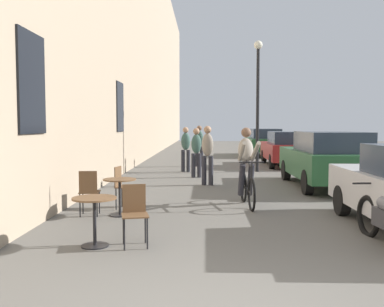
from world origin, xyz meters
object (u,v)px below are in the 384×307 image
Objects in this scene: parked_car_fourth at (264,142)px; cafe_chair_mid_toward_wall at (89,190)px; pedestrian_furthest at (199,143)px; street_lamp at (258,89)px; cafe_chair_near_toward_street at (135,210)px; pedestrian_mid at (196,150)px; parked_car_third at (287,148)px; cafe_table_near at (94,211)px; pedestrian_far at (186,147)px; cafe_table_mid at (120,189)px; cafe_chair_mid_toward_street at (123,184)px; pedestrian_near at (207,152)px; parked_car_second at (327,159)px; cyclist_on_bicycle at (247,168)px.

cafe_chair_mid_toward_wall is at bearing -109.06° from parked_car_fourth.
street_lamp is (2.21, -2.01, 2.12)m from pedestrian_furthest.
pedestrian_mid is (0.76, 8.19, 0.42)m from cafe_chair_near_toward_street.
parked_car_third reaches higher than cafe_chair_near_toward_street.
cafe_table_near is 12.22m from pedestrian_furthest.
parked_car_third is (3.75, 0.24, -0.21)m from pedestrian_furthest.
pedestrian_far reaches higher than cafe_table_near.
cafe_chair_mid_toward_street is (-0.07, 0.70, -0.00)m from cafe_table_mid.
cafe_table_mid is 0.17× the size of parked_car_third.
pedestrian_mid reaches higher than parked_car_fourth.
pedestrian_far is 0.97× the size of pedestrian_furthest.
parked_car_second is (3.36, -0.35, -0.16)m from pedestrian_near.
parked_car_fourth reaches higher than parked_car_third.
cafe_table_near is 13.41m from parked_car_third.
parked_car_third is (5.78, 10.32, 0.25)m from cafe_chair_mid_toward_wall.
pedestrian_mid is (1.33, 8.27, 0.42)m from cafe_table_near.
cafe_table_mid is 0.81× the size of cafe_chair_mid_toward_street.
pedestrian_near is (1.69, 6.42, 0.46)m from cafe_table_near.
cafe_table_mid is at bearing -116.91° from parked_car_third.
cafe_table_near is at bearing -172.63° from cafe_chair_near_toward_street.
street_lamp is at bearing 62.69° from pedestrian_near.
pedestrian_near reaches higher than pedestrian_mid.
pedestrian_near is 6.89m from parked_car_third.
parked_car_third is at bearing 3.73° from pedestrian_furthest.
cafe_chair_mid_toward_street is 0.18× the size of street_lamp.
cafe_chair_mid_toward_wall is at bearing -158.19° from cyclist_on_bicycle.
pedestrian_far is at bearing 88.11° from cafe_chair_near_toward_street.
cafe_chair_mid_toward_street is at bearing 56.94° from cafe_chair_mid_toward_wall.
cyclist_on_bicycle is 8.88m from pedestrian_furthest.
pedestrian_mid is at bearing -140.81° from street_lamp.
cafe_chair_mid_toward_street is at bearing -169.58° from cyclist_on_bicycle.
cyclist_on_bicycle reaches higher than pedestrian_far.
pedestrian_near is at bearing -105.48° from parked_car_fourth.
pedestrian_near is at bearing 63.02° from cafe_chair_mid_toward_street.
cafe_table_mid is 0.43× the size of pedestrian_far.
cafe_chair_near_toward_street is 2.85m from cafe_chair_mid_toward_street.
pedestrian_furthest is at bearing 86.11° from cafe_chair_near_toward_street.
pedestrian_mid is (1.46, 5.43, 0.42)m from cafe_chair_mid_toward_street.
pedestrian_near is at bearing 174.05° from parked_car_second.
cafe_chair_mid_toward_street is 0.93m from cafe_chair_mid_toward_wall.
cafe_chair_near_toward_street is 12.10m from pedestrian_furthest.
pedestrian_furthest is at bearing -176.27° from parked_car_third.
parked_car_third is (5.27, 9.54, 0.25)m from cafe_chair_mid_toward_street.
pedestrian_near reaches higher than pedestrian_far.
cafe_chair_mid_toward_wall is 0.21× the size of parked_car_third.
cyclist_on_bicycle is 3.72m from parked_car_second.
pedestrian_near is 1.89m from pedestrian_mid.
pedestrian_near reaches higher than cafe_table_mid.
cafe_chair_mid_toward_street is 8.59m from street_lamp.
pedestrian_mid is 0.39× the size of parked_car_third.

